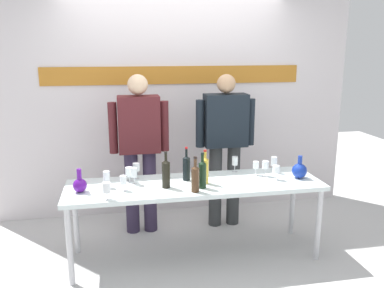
{
  "coord_description": "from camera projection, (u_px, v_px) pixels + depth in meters",
  "views": [
    {
      "loc": [
        -0.68,
        -3.39,
        1.93
      ],
      "look_at": [
        0.0,
        0.15,
        1.06
      ],
      "focal_mm": 37.38,
      "sensor_mm": 36.0,
      "label": 1
    }
  ],
  "objects": [
    {
      "name": "wine_glass_left_2",
      "position": [
        129.0,
        172.0,
        3.67
      ],
      "size": [
        0.07,
        0.07,
        0.14
      ],
      "color": "white",
      "rests_on": "display_table"
    },
    {
      "name": "wine_bottle_3",
      "position": [
        202.0,
        173.0,
        3.49
      ],
      "size": [
        0.07,
        0.07,
        0.32
      ],
      "color": "black",
      "rests_on": "display_table"
    },
    {
      "name": "wine_glass_left_3",
      "position": [
        123.0,
        180.0,
        3.44
      ],
      "size": [
        0.06,
        0.06,
        0.13
      ],
      "color": "white",
      "rests_on": "display_table"
    },
    {
      "name": "wine_bottle_4",
      "position": [
        205.0,
        169.0,
        3.61
      ],
      "size": [
        0.06,
        0.06,
        0.31
      ],
      "color": "gold",
      "rests_on": "display_table"
    },
    {
      "name": "back_wall",
      "position": [
        175.0,
        86.0,
        4.63
      ],
      "size": [
        4.22,
        0.11,
        3.0
      ],
      "color": "silver",
      "rests_on": "ground"
    },
    {
      "name": "wine_glass_right_2",
      "position": [
        235.0,
        161.0,
        3.95
      ],
      "size": [
        0.06,
        0.06,
        0.16
      ],
      "color": "white",
      "rests_on": "display_table"
    },
    {
      "name": "presenter_left",
      "position": [
        140.0,
        144.0,
        4.12
      ],
      "size": [
        0.61,
        0.22,
        1.68
      ],
      "color": "#2F253D",
      "rests_on": "ground"
    },
    {
      "name": "wine_glass_right_3",
      "position": [
        274.0,
        162.0,
        3.93
      ],
      "size": [
        0.06,
        0.06,
        0.16
      ],
      "color": "white",
      "rests_on": "display_table"
    },
    {
      "name": "wine_glass_right_1",
      "position": [
        265.0,
        165.0,
        3.82
      ],
      "size": [
        0.06,
        0.06,
        0.15
      ],
      "color": "white",
      "rests_on": "display_table"
    },
    {
      "name": "wine_glass_left_1",
      "position": [
        134.0,
        173.0,
        3.6
      ],
      "size": [
        0.06,
        0.06,
        0.15
      ],
      "color": "white",
      "rests_on": "display_table"
    },
    {
      "name": "decanter_blue_left",
      "position": [
        80.0,
        185.0,
        3.4
      ],
      "size": [
        0.12,
        0.12,
        0.21
      ],
      "color": "#55138C",
      "rests_on": "display_table"
    },
    {
      "name": "display_table",
      "position": [
        195.0,
        189.0,
        3.66
      ],
      "size": [
        2.33,
        0.66,
        0.73
      ],
      "color": "silver",
      "rests_on": "ground"
    },
    {
      "name": "wine_glass_left_0",
      "position": [
        106.0,
        188.0,
        3.23
      ],
      "size": [
        0.07,
        0.07,
        0.14
      ],
      "color": "white",
      "rests_on": "display_table"
    },
    {
      "name": "decanter_blue_right",
      "position": [
        299.0,
        170.0,
        3.77
      ],
      "size": [
        0.14,
        0.14,
        0.22
      ],
      "color": "#16319A",
      "rests_on": "display_table"
    },
    {
      "name": "wine_glass_left_5",
      "position": [
        106.0,
        176.0,
        3.51
      ],
      "size": [
        0.06,
        0.06,
        0.15
      ],
      "color": "white",
      "rests_on": "display_table"
    },
    {
      "name": "wine_glass_right_4",
      "position": [
        276.0,
        169.0,
        3.72
      ],
      "size": [
        0.07,
        0.07,
        0.14
      ],
      "color": "white",
      "rests_on": "display_table"
    },
    {
      "name": "presenter_right",
      "position": [
        225.0,
        140.0,
        4.28
      ],
      "size": [
        0.64,
        0.22,
        1.67
      ],
      "color": "#2F3233",
      "rests_on": "ground"
    },
    {
      "name": "wine_bottle_1",
      "position": [
        195.0,
        177.0,
        3.4
      ],
      "size": [
        0.07,
        0.07,
        0.31
      ],
      "color": "#462D1A",
      "rests_on": "display_table"
    },
    {
      "name": "wine_glass_left_4",
      "position": [
        136.0,
        167.0,
        3.74
      ],
      "size": [
        0.07,
        0.07,
        0.15
      ],
      "color": "white",
      "rests_on": "display_table"
    },
    {
      "name": "ground_plane",
      "position": [
        195.0,
        255.0,
        3.82
      ],
      "size": [
        10.0,
        10.0,
        0.0
      ],
      "primitive_type": "plane",
      "color": "#BAB8B7"
    },
    {
      "name": "wine_bottle_0",
      "position": [
        186.0,
        167.0,
        3.7
      ],
      "size": [
        0.07,
        0.07,
        0.32
      ],
      "color": "black",
      "rests_on": "display_table"
    },
    {
      "name": "wine_bottle_2",
      "position": [
        166.0,
        173.0,
        3.5
      ],
      "size": [
        0.07,
        0.07,
        0.33
      ],
      "color": "black",
      "rests_on": "display_table"
    },
    {
      "name": "wine_glass_right_0",
      "position": [
        256.0,
        165.0,
        3.85
      ],
      "size": [
        0.06,
        0.06,
        0.14
      ],
      "color": "white",
      "rests_on": "display_table"
    }
  ]
}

